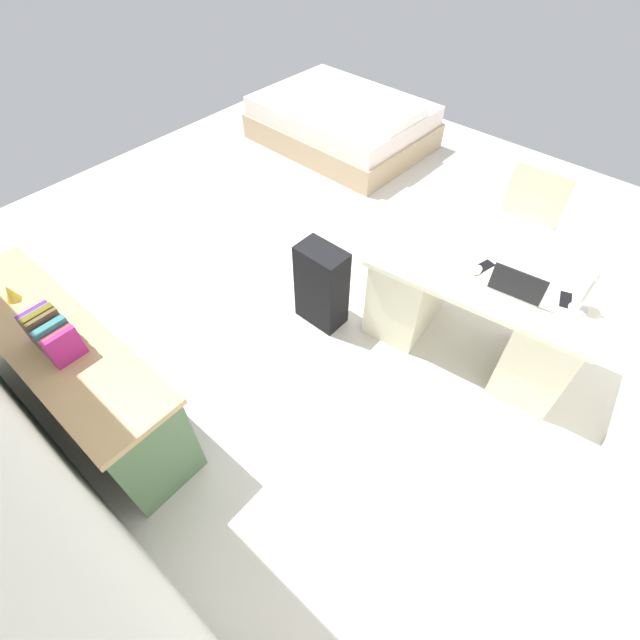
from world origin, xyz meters
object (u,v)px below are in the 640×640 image
Objects in this scene: cell_phone_near_laptop at (565,300)px; office_chair at (517,236)px; desk at (473,311)px; laptop at (517,286)px; figurine_small at (10,293)px; computer_mouse at (477,270)px; bed at (343,123)px; desk_lamp at (590,275)px; cell_phone_by_mouse at (484,266)px; credenza at (77,373)px; suitcase_black at (322,286)px.

office_chair is at bearing -72.50° from cell_phone_near_laptop.
desk is 4.51× the size of laptop.
computer_mouse is at bearing -133.65° from figurine_small.
bed is 17.59× the size of figurine_small.
cell_phone_near_laptop is (-3.09, 1.71, 0.49)m from bed.
computer_mouse is 2.83m from figurine_small.
bed is at bearing -46.93° from cell_phone_near_laptop.
cell_phone_near_laptop reaches higher than desk.
desk is 4.38× the size of desk_lamp.
bed is (2.50, -0.89, -0.18)m from office_chair.
figurine_small is at bearing 98.93° from bed.
figurine_small reaches higher than cell_phone_by_mouse.
computer_mouse is at bearing -126.89° from credenza.
cell_phone_by_mouse is at bearing -126.18° from credenza.
bed is 3.19m from computer_mouse.
cell_phone_near_laptop is at bearing -154.52° from laptop.
desk is at bearing -168.44° from computer_mouse.
figurine_small reaches higher than credenza.
desk_lamp reaches higher than computer_mouse.
desk is at bearing -8.58° from laptop.
bed is 2.81m from suitcase_black.
suitcase_black is at bearing 19.93° from desk_lamp.
office_chair is 1.39× the size of suitcase_black.
cell_phone_near_laptop is at bearing -31.26° from desk_lamp.
bed is at bearing -19.55° from office_chair.
cell_phone_by_mouse is at bearing 94.98° from office_chair.
credenza is 5.37× the size of laptop.
credenza is at bearing -179.79° from figurine_small.
figurine_small is at bearing 45.73° from desk.
office_chair is 6.91× the size of cell_phone_near_laptop.
computer_mouse is at bearing -153.40° from suitcase_black.
cell_phone_near_laptop is at bearing 150.94° from bed.
cell_phone_by_mouse is (-2.57, 1.76, 0.49)m from bed.
computer_mouse is at bearing -1.83° from laptop.
laptop is (-2.82, 1.84, 0.53)m from bed.
laptop is at bearing -137.39° from figurine_small.
suitcase_black is 1.10m from computer_mouse.
bed is at bearing -42.77° from computer_mouse.
cell_phone_by_mouse is at bearing 145.66° from bed.
desk_lamp is (-0.55, -0.02, 0.25)m from cell_phone_by_mouse.
desk_lamp is at bearing -134.58° from credenza.
office_chair is at bearing -70.55° from cell_phone_by_mouse.
cell_phone_near_laptop is 1.24× the size of figurine_small.
cell_phone_near_laptop is at bearing 125.37° from office_chair.
computer_mouse reaches higher than cell_phone_near_laptop.
cell_phone_by_mouse reaches higher than bed.
laptop reaches higher than bed.
desk_lamp is (-0.04, 0.03, 0.25)m from cell_phone_near_laptop.
desk_lamp reaches higher than bed.
computer_mouse is (-0.92, -0.45, 0.40)m from suitcase_black.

